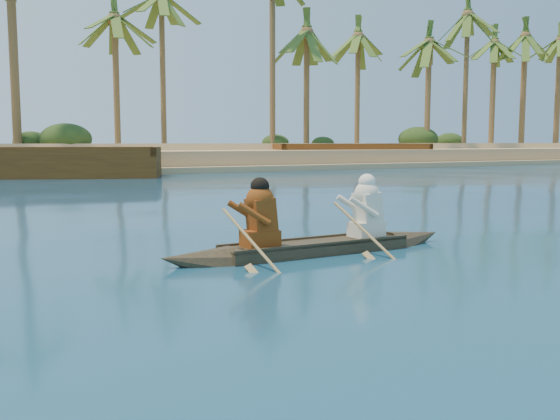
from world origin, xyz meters
name	(u,v)px	position (x,y,z in m)	size (l,w,h in m)	color
ground	(323,219)	(0.00, 0.00, 0.00)	(160.00, 160.00, 0.00)	navy
sandy_embankment	(44,157)	(0.00, 46.89, 0.53)	(150.00, 51.00, 1.50)	tan
palm_grove	(64,57)	(0.00, 35.00, 8.00)	(110.00, 14.00, 16.00)	#3D5D21
shrub_cluster	(77,152)	(0.00, 31.50, 1.20)	(100.00, 6.00, 2.40)	#1E3011
canoe	(316,236)	(-2.68, -4.00, 0.29)	(5.48, 0.84, 1.51)	#3F3522
barge_mid	(51,165)	(-3.10, 22.00, 0.66)	(11.89, 7.65, 1.88)	brown
barge_right	(349,157)	(19.50, 27.00, 0.72)	(12.80, 6.10, 2.05)	brown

